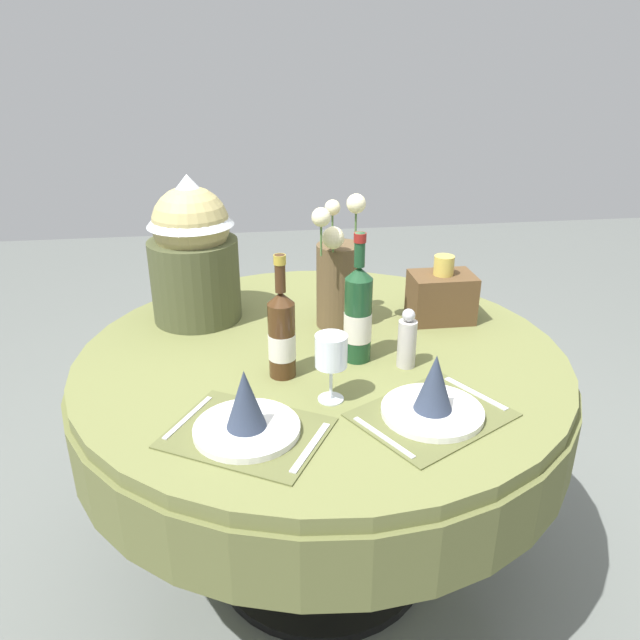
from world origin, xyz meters
name	(u,v)px	position (x,y,z in m)	size (l,w,h in m)	color
ground	(321,554)	(0.00, 0.00, 0.00)	(8.00, 8.00, 0.00)	slate
dining_table	(322,393)	(0.00, 0.00, 0.63)	(1.41, 1.41, 0.77)	olive
place_setting_left	(246,416)	(-0.22, -0.39, 0.82)	(0.42, 0.40, 0.16)	brown
place_setting_right	(433,399)	(0.21, -0.37, 0.82)	(0.42, 0.39, 0.16)	brown
flower_vase	(338,278)	(0.07, 0.17, 0.93)	(0.16, 0.20, 0.42)	brown
wine_bottle_left	(358,314)	(0.09, -0.06, 0.91)	(0.08, 0.08, 0.36)	#194223
wine_bottle_right	(282,334)	(-0.12, -0.13, 0.89)	(0.07, 0.07, 0.33)	#422814
wine_glass_left	(331,353)	(-0.01, -0.27, 0.90)	(0.08, 0.08, 0.17)	silver
pepper_mill	(407,341)	(0.21, -0.12, 0.84)	(0.05, 0.05, 0.17)	#B7B2AD
gift_tub_back_left	(193,245)	(-0.36, 0.29, 1.01)	(0.28, 0.28, 0.46)	#474C2D
woven_basket_side_right	(441,295)	(0.40, 0.17, 0.85)	(0.20, 0.14, 0.21)	brown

